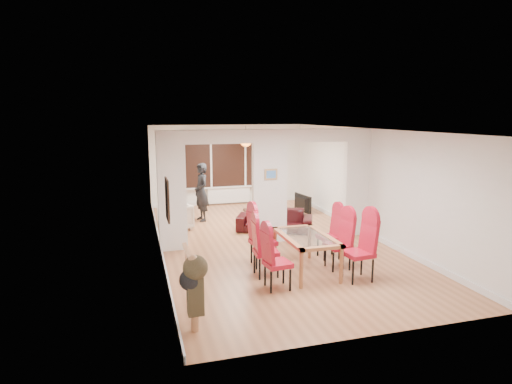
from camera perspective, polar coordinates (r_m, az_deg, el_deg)
name	(u,v)px	position (r m, az deg, el deg)	size (l,w,h in m)	color
floor	(269,242)	(10.06, 1.78, -6.62)	(5.00, 9.00, 0.01)	#A66943
room_walls	(270,187)	(9.76, 1.82, 0.70)	(5.00, 9.00, 2.60)	silver
divider_wall	(270,187)	(9.76, 1.82, 0.70)	(5.00, 0.18, 2.60)	white
bay_window_blinds	(228,159)	(13.99, -3.73, 4.44)	(3.00, 0.08, 1.80)	black
radiator	(229,195)	(14.12, -3.64, -0.43)	(1.40, 0.08, 0.50)	white
pendant_light	(246,141)	(12.90, -1.37, 6.86)	(0.36, 0.36, 0.36)	orange
stair_newel	(189,279)	(6.46, -8.87, -11.44)	(0.40, 1.20, 1.10)	tan
wall_poster	(167,200)	(6.91, -11.75, -1.00)	(0.04, 0.52, 0.67)	gray
pillar_photo	(271,174)	(9.62, 2.01, 2.37)	(0.30, 0.03, 0.25)	#4C8CD8
dining_table	(306,254)	(8.15, 6.66, -8.17)	(0.85, 1.51, 0.71)	#A1633B
dining_chair_la	(278,259)	(7.32, 2.90, -8.91)	(0.42, 0.42, 1.04)	#AA1126
dining_chair_lb	(266,248)	(7.87, 1.35, -7.44)	(0.43, 0.43, 1.06)	#AA1126
dining_chair_lc	(263,238)	(8.38, 0.95, -6.09)	(0.45, 0.45, 1.13)	#AA1126
dining_chair_ra	(358,249)	(7.87, 13.47, -7.35)	(0.46, 0.46, 1.16)	#AA1126
dining_chair_rb	(338,242)	(8.37, 10.88, -6.52)	(0.43, 0.43, 1.06)	#AA1126
dining_chair_rc	(329,234)	(8.95, 9.69, -5.52)	(0.41, 0.41, 1.02)	#AA1126
sofa	(275,220)	(10.90, 2.51, -3.78)	(1.89, 0.74, 0.55)	black
armchair	(175,217)	(11.18, -10.70, -3.29)	(0.73, 0.71, 0.66)	beige
person	(201,192)	(11.92, -7.30, -0.03)	(0.39, 0.59, 1.61)	black
television	(300,203)	(13.04, 5.90, -1.53)	(0.12, 0.92, 0.53)	black
coffee_table	(261,213)	(12.40, 0.69, -2.82)	(0.97, 0.48, 0.22)	black
bottle	(266,204)	(12.40, 1.32, -1.64)	(0.07, 0.07, 0.27)	#143F19
bowl	(252,208)	(12.38, -0.51, -2.19)	(0.21, 0.21, 0.05)	black
shoes	(264,243)	(9.79, 1.03, -6.76)	(0.26, 0.28, 0.11)	black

